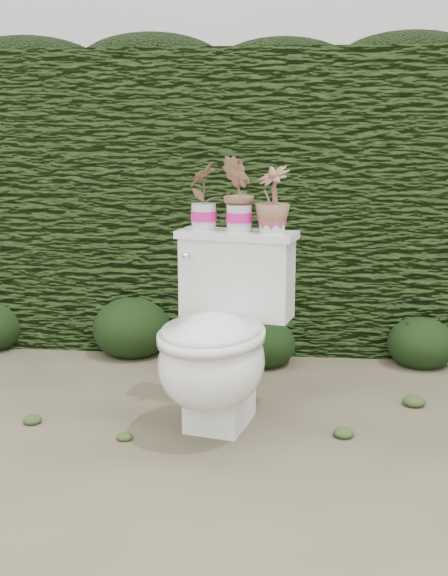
# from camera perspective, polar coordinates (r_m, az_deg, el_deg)

# --- Properties ---
(ground) EXTENTS (60.00, 60.00, 0.00)m
(ground) POSITION_cam_1_polar(r_m,az_deg,el_deg) (2.89, 2.29, -11.98)
(ground) COLOR #797053
(ground) RESTS_ON ground
(hedge) EXTENTS (8.00, 1.00, 1.60)m
(hedge) POSITION_cam_1_polar(r_m,az_deg,el_deg) (4.25, 3.55, 7.04)
(hedge) COLOR #2A4216
(hedge) RESTS_ON ground
(house_wall) EXTENTS (8.00, 3.50, 4.00)m
(house_wall) POSITION_cam_1_polar(r_m,az_deg,el_deg) (8.68, 8.81, 17.50)
(house_wall) COLOR silver
(house_wall) RESTS_ON ground
(toilet) EXTENTS (0.60, 0.76, 0.78)m
(toilet) POSITION_cam_1_polar(r_m,az_deg,el_deg) (2.90, -0.44, -4.33)
(toilet) COLOR silver
(toilet) RESTS_ON ground
(potted_plant_left) EXTENTS (0.15, 0.17, 0.27)m
(potted_plant_left) POSITION_cam_1_polar(r_m,az_deg,el_deg) (3.07, -1.62, 7.16)
(potted_plant_left) COLOR #2C6920
(potted_plant_left) RESTS_ON toilet
(potted_plant_center) EXTENTS (0.16, 0.19, 0.30)m
(potted_plant_center) POSITION_cam_1_polar(r_m,az_deg,el_deg) (3.02, 1.21, 7.32)
(potted_plant_center) COLOR #2C6920
(potted_plant_center) RESTS_ON toilet
(potted_plant_right) EXTENTS (0.20, 0.20, 0.26)m
(potted_plant_right) POSITION_cam_1_polar(r_m,az_deg,el_deg) (2.98, 3.85, 6.86)
(potted_plant_right) COLOR #2C6920
(potted_plant_right) RESTS_ON toilet
(liriope_clump_2) EXTENTS (0.43, 0.43, 0.34)m
(liriope_clump_2) POSITION_cam_1_polar(r_m,az_deg,el_deg) (3.94, -7.27, -2.74)
(liriope_clump_2) COLOR black
(liriope_clump_2) RESTS_ON ground
(liriope_clump_3) EXTENTS (0.33, 0.33, 0.27)m
(liriope_clump_3) POSITION_cam_1_polar(r_m,az_deg,el_deg) (3.76, 3.13, -4.00)
(liriope_clump_3) COLOR black
(liriope_clump_3) RESTS_ON ground
(liriope_clump_4) EXTENTS (0.35, 0.35, 0.28)m
(liriope_clump_4) POSITION_cam_1_polar(r_m,az_deg,el_deg) (3.88, 15.33, -3.85)
(liriope_clump_4) COLOR black
(liriope_clump_4) RESTS_ON ground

